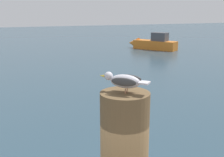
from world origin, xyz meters
The scene contains 2 objects.
seagull centered at (-0.36, -0.28, 2.84)m, with size 0.30×0.32×0.14m.
boat_orange centered at (11.50, 19.42, 0.52)m, with size 3.36×4.43×1.57m.
Camera 1 is at (-1.19, -2.05, 3.33)m, focal length 44.69 mm.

